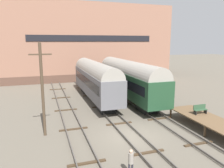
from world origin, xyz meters
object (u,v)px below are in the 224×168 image
(bench, at_px, (200,109))
(utility_pole, at_px, (42,89))
(person_worker, at_px, (131,160))
(train_car_green, at_px, (128,78))
(train_car_grey, at_px, (95,78))

(bench, distance_m, utility_pole, 14.74)
(bench, relative_size, utility_pole, 0.18)
(person_worker, height_order, utility_pole, utility_pole)
(train_car_green, bearing_deg, bench, -74.90)
(person_worker, distance_m, utility_pole, 9.52)
(bench, bearing_deg, utility_pole, 171.96)
(train_car_grey, height_order, person_worker, train_car_grey)
(person_worker, bearing_deg, train_car_grey, 82.84)
(train_car_green, relative_size, bench, 12.53)
(train_car_green, bearing_deg, train_car_grey, 167.30)
(bench, bearing_deg, train_car_grey, 121.78)
(bench, distance_m, person_worker, 11.16)
(train_car_green, xyz_separation_m, utility_pole, (-11.42, -8.94, 1.04))
(train_car_green, relative_size, utility_pole, 2.23)
(train_car_green, distance_m, person_worker, 17.99)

